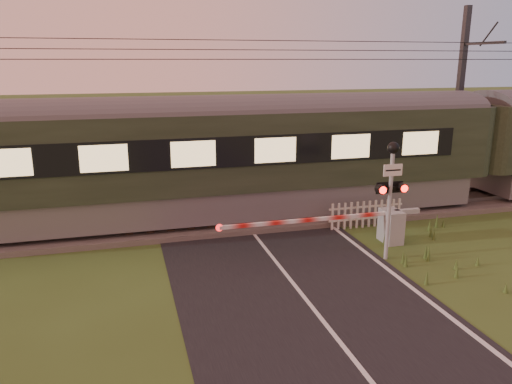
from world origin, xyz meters
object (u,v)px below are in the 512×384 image
object	(u,v)px
boom_gate	(382,225)
picket_fence	(366,214)
train	(471,144)
catenary_mast	(460,96)
crossing_signal	(391,180)

from	to	relation	value
boom_gate	picket_fence	xyz separation A→B (m)	(0.23, 1.49, -0.11)
train	boom_gate	bearing A→B (deg)	-148.84
train	catenary_mast	xyz separation A→B (m)	(0.98, 2.23, 1.67)
crossing_signal	catenary_mast	size ratio (longest dim) A/B	0.44
crossing_signal	picket_fence	distance (m)	3.34
picket_fence	catenary_mast	size ratio (longest dim) A/B	0.35
train	picket_fence	xyz separation A→B (m)	(-5.36, -1.89, -1.84)
train	boom_gate	xyz separation A→B (m)	(-5.60, -3.38, -1.72)
train	crossing_signal	xyz separation A→B (m)	(-6.11, -4.58, 0.01)
train	picket_fence	distance (m)	5.98
boom_gate	picket_fence	distance (m)	1.51
crossing_signal	picket_fence	size ratio (longest dim) A/B	1.25
picket_fence	catenary_mast	bearing A→B (deg)	33.04
crossing_signal	train	bearing A→B (deg)	36.82
boom_gate	crossing_signal	distance (m)	2.17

